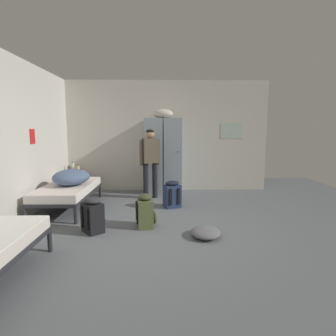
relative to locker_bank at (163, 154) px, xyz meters
The scene contains 13 objects.
ground_plane 2.80m from the locker_bank, 88.26° to the right, with size 9.28×9.28×0.00m, color slate.
room_backdrop 1.83m from the locker_bank, 135.74° to the right, with size 5.18×5.86×2.80m.
locker_bank is the anchor object (origin of this frame).
shelf_unit 2.24m from the locker_bank, behind, with size 0.38×0.30×0.57m.
bed_left_rear 2.43m from the locker_bank, 143.55° to the right, with size 0.90×1.90×0.49m.
bedding_heap 2.33m from the locker_bank, 142.45° to the right, with size 0.70×0.84×0.30m.
person_traveler 0.64m from the locker_bank, 117.69° to the right, with size 0.47×0.31×1.58m.
water_bottle 2.25m from the locker_bank, behind, with size 0.06×0.06×0.23m.
lotion_bottle 2.11m from the locker_bank, behind, with size 0.06×0.06×0.16m.
backpack_navy 1.52m from the locker_bank, 82.45° to the right, with size 0.39×0.40×0.55m.
backpack_black 3.00m from the locker_bank, 111.81° to the right, with size 0.42×0.42×0.55m.
backpack_olive 2.60m from the locker_bank, 96.55° to the right, with size 0.37×0.35×0.55m.
clothes_pile_grey 3.12m from the locker_bank, 77.87° to the right, with size 0.44×0.51×0.13m.
Camera 1 is at (-0.08, -4.21, 1.58)m, focal length 29.49 mm.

